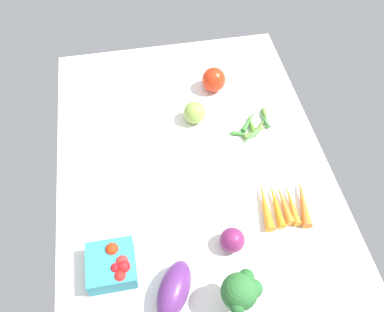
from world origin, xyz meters
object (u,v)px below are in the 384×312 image
eggplant (174,290)px  broccoli_head (241,292)px  heirloom_tomato_green (194,113)px  carrot_bunch (284,203)px  berry_basket (113,265)px  red_onion_center (232,240)px  bell_pepper_red (214,80)px  okra_pile (255,126)px

eggplant → broccoli_head: (4.53, 13.84, 4.39)cm
heirloom_tomato_green → broccoli_head: (56.58, -0.44, 4.46)cm
heirloom_tomato_green → eggplant: (52.05, -14.28, 0.07)cm
carrot_bunch → heirloom_tomato_green: size_ratio=2.32×
berry_basket → red_onion_center: bearing=92.5°
red_onion_center → berry_basket: berry_basket is taller
bell_pepper_red → broccoli_head: bearing=-7.4°
okra_pile → broccoli_head: broccoli_head is taller
red_onion_center → heirloom_tomato_green: (-42.47, -1.48, 0.30)cm
okra_pile → bell_pepper_red: bell_pepper_red is taller
heirloom_tomato_green → bell_pepper_red: bearing=145.2°
red_onion_center → broccoli_head: broccoli_head is taller
berry_basket → okra_pile: berry_basket is taller
red_onion_center → berry_basket: size_ratio=0.55×
carrot_bunch → eggplant: size_ratio=1.13×
heirloom_tomato_green → okra_pile: 18.69cm
berry_basket → eggplant: (8.33, 13.19, 0.44)cm
eggplant → carrot_bunch: bearing=-33.2°
heirloom_tomato_green → eggplant: eggplant is taller
carrot_bunch → broccoli_head: size_ratio=1.26×
berry_basket → bell_pepper_red: 66.64cm
berry_basket → eggplant: eggplant is taller
heirloom_tomato_green → okra_pile: size_ratio=0.48×
broccoli_head → berry_basket: bearing=-115.4°
okra_pile → eggplant: 55.56cm
carrot_bunch → broccoli_head: broccoli_head is taller
heirloom_tomato_green → broccoli_head: 56.76cm
heirloom_tomato_green → bell_pepper_red: bell_pepper_red is taller
carrot_bunch → eggplant: 36.80cm
broccoli_head → red_onion_center: bearing=172.3°
red_onion_center → eggplant: 18.44cm
broccoli_head → heirloom_tomato_green: bearing=179.6°
heirloom_tomato_green → red_onion_center: bearing=2.0°
carrot_bunch → red_onion_center: bearing=-61.9°
red_onion_center → bell_pepper_red: bearing=172.6°
berry_basket → okra_pile: bearing=129.7°
okra_pile → bell_pepper_red: 20.99cm
okra_pile → carrot_bunch: bearing=0.5°
red_onion_center → bell_pepper_red: (-54.81, 7.08, 0.94)cm
red_onion_center → okra_pile: size_ratio=0.43×
okra_pile → broccoli_head: (50.13, -17.80, 7.01)cm
berry_basket → eggplant: size_ratio=0.81×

